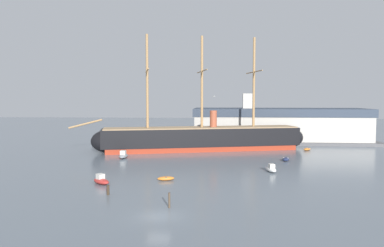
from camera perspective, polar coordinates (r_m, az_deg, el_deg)
ground_plane at (r=40.90m, az=-5.22°, el=-14.23°), size 400.00×400.00×0.00m
tall_ship at (r=89.61m, az=1.54°, el=-2.29°), size 56.68×19.86×27.80m
motorboat_foreground_left at (r=56.77m, az=-13.99°, el=-8.62°), size 3.64×3.43×1.48m
dinghy_near_centre at (r=57.57m, az=-4.10°, el=-8.54°), size 2.85×1.83×0.62m
motorboat_mid_right at (r=65.39m, az=12.26°, el=-6.94°), size 2.12×3.64×1.44m
motorboat_alongside_bow at (r=79.60m, az=-10.65°, el=-4.92°), size 1.71×4.01×1.67m
dinghy_alongside_stern at (r=77.40m, az=14.45°, el=-5.41°), size 2.19×3.17×0.69m
dinghy_far_left at (r=101.79m, az=-14.91°, el=-3.24°), size 1.94×2.39×0.52m
dinghy_far_right at (r=94.14m, az=17.52°, el=-3.84°), size 2.62×2.76×0.63m
mooring_piling_nearest at (r=50.22m, az=-12.97°, el=-10.09°), size 0.37×0.37×1.31m
mooring_piling_left_pair at (r=43.57m, az=-3.56°, el=-11.86°), size 0.25×0.25×1.78m
dockside_warehouse_right at (r=110.01m, az=13.39°, el=-0.28°), size 53.49×18.80×14.17m
seagull_in_flight at (r=72.41m, az=3.42°, el=4.26°), size 0.63×0.98×0.13m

